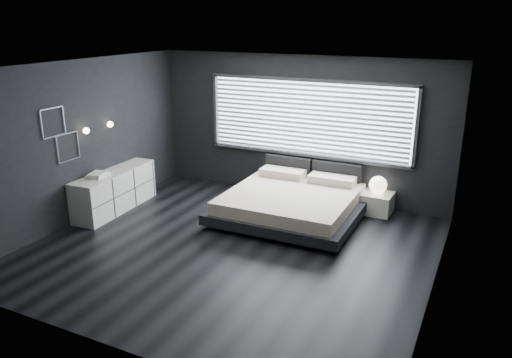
% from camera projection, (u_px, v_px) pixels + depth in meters
% --- Properties ---
extents(room, '(6.04, 6.00, 2.80)m').
position_uv_depth(room, '(231.00, 163.00, 7.43)').
color(room, black).
rests_on(room, ground).
extents(window, '(4.14, 0.09, 1.52)m').
position_uv_depth(window, '(307.00, 119.00, 9.59)').
color(window, white).
rests_on(window, ground).
extents(headboard, '(1.96, 0.16, 0.52)m').
position_uv_depth(headboard, '(312.00, 172.00, 9.80)').
color(headboard, black).
rests_on(headboard, ground).
extents(sconce_near, '(0.18, 0.11, 0.11)m').
position_uv_depth(sconce_near, '(86.00, 131.00, 8.62)').
color(sconce_near, silver).
rests_on(sconce_near, ground).
extents(sconce_far, '(0.18, 0.11, 0.11)m').
position_uv_depth(sconce_far, '(110.00, 124.00, 9.13)').
color(sconce_far, silver).
rests_on(sconce_far, ground).
extents(wall_art_upper, '(0.01, 0.48, 0.48)m').
position_uv_depth(wall_art_upper, '(53.00, 122.00, 8.07)').
color(wall_art_upper, '#47474C').
rests_on(wall_art_upper, ground).
extents(wall_art_lower, '(0.01, 0.48, 0.48)m').
position_uv_depth(wall_art_lower, '(68.00, 147.00, 8.43)').
color(wall_art_lower, '#47474C').
rests_on(wall_art_lower, ground).
extents(bed, '(2.46, 2.35, 0.63)m').
position_uv_depth(bed, '(292.00, 202.00, 9.00)').
color(bed, black).
rests_on(bed, ground).
extents(nightstand, '(0.67, 0.57, 0.38)m').
position_uv_depth(nightstand, '(374.00, 202.00, 9.26)').
color(nightstand, silver).
rests_on(nightstand, ground).
extents(orb_lamp, '(0.32, 0.32, 0.32)m').
position_uv_depth(orb_lamp, '(378.00, 185.00, 9.12)').
color(orb_lamp, white).
rests_on(orb_lamp, nightstand).
extents(dresser, '(0.64, 1.92, 0.76)m').
position_uv_depth(dresser, '(115.00, 190.00, 9.34)').
color(dresser, silver).
rests_on(dresser, ground).
extents(book_stack, '(0.34, 0.42, 0.08)m').
position_uv_depth(book_stack, '(98.00, 175.00, 8.90)').
color(book_stack, silver).
rests_on(book_stack, dresser).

